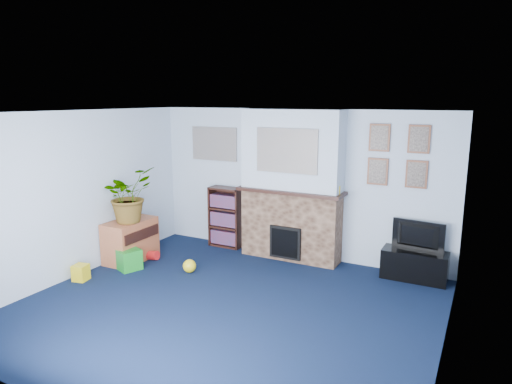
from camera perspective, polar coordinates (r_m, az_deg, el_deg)
The scene contains 26 objects.
floor at distance 5.88m, azimuth -3.78°, elevation -14.23°, with size 5.00×4.50×0.01m, color black.
ceiling at distance 5.29m, azimuth -4.13°, elevation 9.84°, with size 5.00×4.50×0.01m, color white.
wall_back at distance 7.43m, azimuth 5.06°, elevation 1.04°, with size 5.00×0.04×2.40m, color silver.
wall_front at distance 3.82m, azimuth -21.99°, elevation -10.19°, with size 5.00×0.04×2.40m, color silver.
wall_left at distance 7.06m, azimuth -21.58°, elevation -0.31°, with size 0.04×4.50×2.40m, color silver.
wall_right at distance 4.73m, azimuth 23.13°, elevation -6.11°, with size 0.04×4.50×2.40m, color silver.
chimney_breast at distance 7.25m, azimuth 4.45°, elevation 0.65°, with size 1.72×0.50×2.40m.
collage_main at distance 6.97m, azimuth 3.85°, elevation 5.17°, with size 1.00×0.03×0.68m, color gray.
collage_left at distance 8.05m, azimuth -5.22°, elevation 6.02°, with size 0.90×0.03×0.58m, color gray.
portrait_tl at distance 6.92m, azimuth 15.19°, elevation 6.58°, with size 0.30×0.03×0.40m, color brown.
portrait_tr at distance 6.83m, azimuth 19.72°, elevation 6.24°, with size 0.30×0.03×0.40m, color brown.
portrait_bl at distance 6.98m, azimuth 14.97°, elevation 2.49°, with size 0.30×0.03×0.40m, color brown.
portrait_br at distance 6.89m, azimuth 19.43°, elevation 2.10°, with size 0.30×0.03×0.40m, color brown.
tv_stand at distance 7.00m, azimuth 19.19°, elevation -8.54°, with size 0.90×0.38×0.43m, color black.
television at distance 6.89m, azimuth 19.45°, elevation -5.25°, with size 0.73×0.10×0.42m, color black.
bookshelf at distance 8.01m, azimuth -3.74°, elevation -3.29°, with size 0.58×0.28×1.05m.
sideboard at distance 7.61m, azimuth -15.42°, elevation -5.70°, with size 0.47×0.85×0.66m, color #AB5B37.
potted_plant at distance 7.35m, azimuth -15.70°, elevation -0.37°, with size 0.77×0.67×0.85m, color #26661E.
mantel_clock at distance 7.20m, azimuth 4.38°, elevation 0.86°, with size 0.10×0.06×0.14m, color gold.
mantel_candle at distance 7.08m, azimuth 6.83°, elevation 0.71°, with size 0.05×0.05×0.15m, color #B2BFC6.
mantel_teddy at distance 7.42m, azimuth 0.51°, elevation 1.19°, with size 0.14×0.14×0.14m, color gray.
mantel_can at distance 6.94m, azimuth 10.23°, elevation 0.22°, with size 0.06×0.06×0.13m, color yellow.
green_crate at distance 7.32m, azimuth -15.73°, elevation -8.14°, with size 0.39×0.31×0.31m, color #198C26.
toy_ball at distance 6.99m, azimuth -8.31°, elevation -9.21°, with size 0.20×0.20×0.20m, color yellow.
toy_block at distance 7.09m, azimuth -21.06°, elevation -9.43°, with size 0.19×0.19×0.23m, color yellow.
toy_tube at distance 7.64m, azimuth -13.18°, elevation -7.71°, with size 0.15×0.15×0.32m, color red.
Camera 1 is at (2.75, -4.52, 2.57)m, focal length 32.00 mm.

